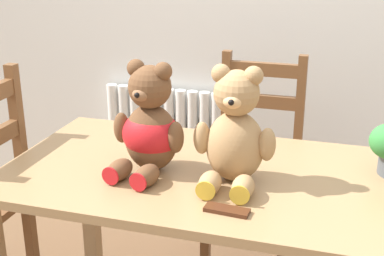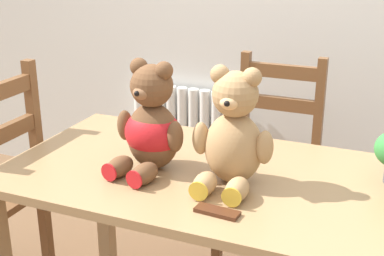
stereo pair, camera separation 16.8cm
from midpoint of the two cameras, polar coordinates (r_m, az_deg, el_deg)
radiator at (r=3.12m, az=-4.55°, el=-2.23°), size 0.69×0.10×0.66m
dining_table at (r=1.79m, az=0.21°, el=-7.84°), size 1.42×0.75×0.74m
wooden_chair_behind at (r=2.44m, az=4.81°, el=-4.12°), size 0.38×0.39×0.97m
teddy_bear_left at (r=1.72m, az=-7.33°, el=-0.07°), size 0.26×0.28×0.36m
teddy_bear_right at (r=1.63m, az=1.64°, el=-0.65°), size 0.26×0.25×0.37m
chocolate_bar at (r=1.50m, az=0.53°, el=-8.83°), size 0.13×0.06×0.01m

